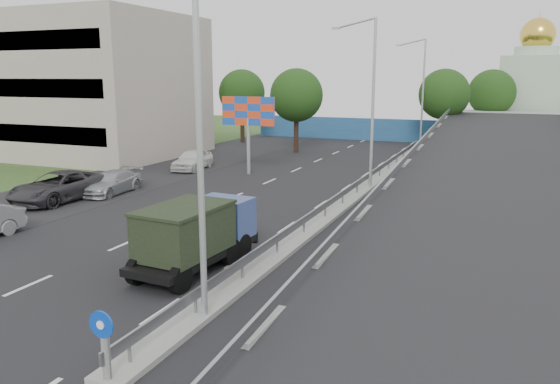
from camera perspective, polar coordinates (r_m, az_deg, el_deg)
The scene contains 21 objects.
road_surface at distance 29.57m, azimuth 0.40°, elevation -1.46°, with size 26.00×90.00×0.04m, color black.
parking_strip at distance 36.43m, azimuth -18.87°, elevation 0.46°, with size 8.00×90.00×0.05m, color black.
median at distance 32.33m, azimuth 8.04°, elevation -0.23°, with size 1.00×44.00×0.20m, color gray.
overpass_ramp at distance 31.04m, azimuth 21.64°, elevation 1.63°, with size 10.00×50.00×3.50m.
median_guardrail at distance 32.20m, azimuth 8.07°, elevation 0.90°, with size 0.09×44.00×0.71m.
sign_bollard at distance 13.20m, azimuth -17.86°, elevation -14.97°, with size 0.64×0.23×1.67m.
lamp_post_near at distance 14.87m, azimuth -9.10°, elevation 7.68°, with size 2.74×0.18×10.08m.
lamp_post_mid at distance 33.54m, azimuth 9.40°, elevation 10.01°, with size 2.74×0.18×10.08m.
lamp_post_far at distance 53.19m, azimuth 14.53°, elevation 10.48°, with size 2.74×0.18×10.08m.
beige_building at distance 54.12m, azimuth -22.13°, elevation 10.21°, with size 24.00×14.00×12.00m, color #AB9D8F.
blue_wall at distance 60.07m, azimuth 11.25°, elevation 6.35°, with size 30.00×0.50×2.40m, color #245985.
church at distance 66.66m, azimuth 24.88°, elevation 9.57°, with size 7.00×7.00×13.80m.
billboard at distance 38.61m, azimuth -3.35°, elevation 7.98°, with size 4.00×0.24×5.50m.
tree_left_mid at distance 49.96m, azimuth 1.72°, elevation 10.05°, with size 4.80×4.80×7.60m.
tree_median_far at distance 54.95m, azimuth 16.78°, elevation 9.73°, with size 4.80×4.80×7.60m.
tree_left_far at distance 57.77m, azimuth -4.00°, elevation 10.29°, with size 4.80×4.80×7.60m.
tree_ramp_far at distance 61.66m, azimuth 21.25°, elevation 9.63°, with size 4.80×4.80×7.60m.
dump_truck at distance 19.97m, azimuth -8.72°, elevation -4.17°, with size 2.48×5.77×2.49m.
parked_car_c at distance 33.00m, azimuth -22.11°, elevation 0.52°, with size 2.73×5.91×1.64m, color #313035.
parked_car_d at distance 34.07m, azimuth -17.21°, elevation 0.94°, with size 1.87×4.59×1.33m, color #9B9FA3.
parked_car_e at distance 41.43m, azimuth -9.14°, elevation 3.37°, with size 1.82×4.53×1.54m, color silver.
Camera 1 is at (7.92, -6.61, 6.90)m, focal length 35.00 mm.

